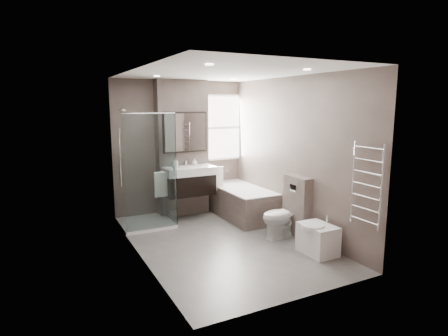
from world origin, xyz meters
TOP-DOWN VIEW (x-y plane):
  - room at (0.00, 0.00)m, footprint 2.70×3.90m
  - vanity_pier at (0.00, 1.77)m, footprint 1.00×0.25m
  - vanity at (0.00, 1.43)m, footprint 0.95×0.47m
  - mirror_cabinet at (0.00, 1.61)m, footprint 0.86×0.08m
  - towel_left at (-0.56, 1.40)m, footprint 0.24×0.06m
  - towel_right at (0.56, 1.40)m, footprint 0.24×0.06m
  - shower_enclosure at (-0.75, 1.35)m, footprint 0.90×0.90m
  - bathtub at (0.92, 1.10)m, footprint 0.75×1.60m
  - window at (0.90, 1.88)m, footprint 0.98×0.06m
  - toilet at (0.97, -0.18)m, footprint 0.71×0.42m
  - cistern_box at (1.21, -0.25)m, footprint 0.19×0.55m
  - bidet at (1.01, -0.99)m, footprint 0.47×0.54m
  - towel_radiator at (1.25, -1.60)m, footprint 0.03×0.49m
  - soap_bottle_a at (-0.28, 1.42)m, footprint 0.09×0.09m
  - soap_bottle_b at (0.15, 1.53)m, footprint 0.10×0.10m

SIDE VIEW (x-z plane):
  - bidet at x=1.01m, z-range -0.05..0.51m
  - bathtub at x=0.92m, z-range 0.03..0.60m
  - toilet at x=0.97m, z-range 0.00..0.72m
  - shower_enclosure at x=-0.75m, z-range -0.51..1.49m
  - cistern_box at x=1.21m, z-range 0.00..1.00m
  - towel_left at x=-0.56m, z-range 0.50..0.94m
  - towel_right at x=0.56m, z-range 0.50..0.94m
  - vanity at x=0.00m, z-range 0.41..1.07m
  - soap_bottle_b at x=0.15m, z-range 1.00..1.13m
  - soap_bottle_a at x=-0.28m, z-range 1.00..1.20m
  - towel_radiator at x=1.25m, z-range 0.57..1.67m
  - room at x=0.00m, z-range -0.05..2.65m
  - vanity_pier at x=0.00m, z-range 0.00..2.60m
  - mirror_cabinet at x=0.00m, z-range 1.25..2.01m
  - window at x=0.90m, z-range 1.01..2.34m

